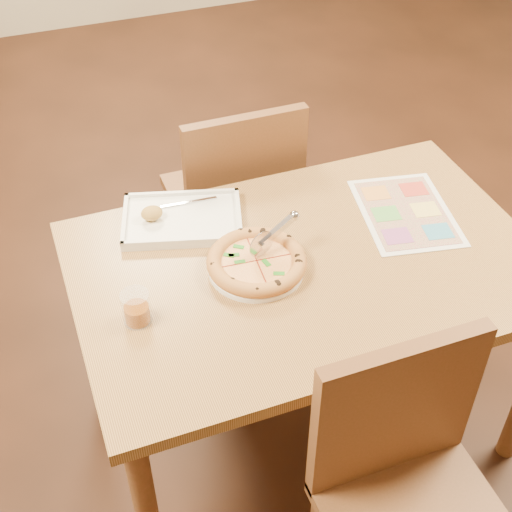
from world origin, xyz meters
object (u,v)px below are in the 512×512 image
object	(u,v)px
plate	(256,268)
appetizer_tray	(180,220)
glass_tumbler	(136,309)
menu	(406,212)
dining_table	(307,283)
pizza_cutter	(272,235)
pizza	(257,262)
chair_far	(237,187)
chair_near	(408,471)

from	to	relation	value
plate	appetizer_tray	world-z (taller)	appetizer_tray
glass_tumbler	menu	distance (m)	0.88
plate	appetizer_tray	distance (m)	0.30
dining_table	appetizer_tray	bearing A→B (deg)	134.69
plate	glass_tumbler	bearing A→B (deg)	-167.98
plate	glass_tumbler	distance (m)	0.36
plate	glass_tumbler	xyz separation A→B (m)	(-0.35, -0.07, 0.03)
dining_table	glass_tumbler	bearing A→B (deg)	-173.60
pizza_cutter	glass_tumbler	size ratio (longest dim) A/B	1.69
dining_table	menu	size ratio (longest dim) A/B	3.50
plate	pizza	xyz separation A→B (m)	(0.00, 0.00, 0.02)
pizza	glass_tumbler	world-z (taller)	glass_tumbler
pizza_cutter	plate	bearing A→B (deg)	-172.50
chair_far	appetizer_tray	distance (m)	0.45
chair_near	plate	distance (m)	0.66
chair_far	plate	bearing A→B (deg)	75.75
chair_far	plate	world-z (taller)	chair_far
chair_far	pizza	distance (m)	0.63
appetizer_tray	glass_tumbler	xyz separation A→B (m)	(-0.21, -0.35, 0.03)
pizza_cutter	glass_tumbler	world-z (taller)	pizza_cutter
chair_far	glass_tumbler	bearing A→B (deg)	52.91
chair_far	pizza_cutter	size ratio (longest dim) A/B	3.03
chair_near	chair_far	bearing A→B (deg)	90.00
chair_near	menu	world-z (taller)	chair_near
pizza	pizza_cutter	size ratio (longest dim) A/B	1.77
chair_near	chair_far	world-z (taller)	same
pizza	glass_tumbler	bearing A→B (deg)	-167.89
plate	glass_tumbler	size ratio (longest dim) A/B	2.89
pizza	dining_table	bearing A→B (deg)	-7.64
plate	menu	xyz separation A→B (m)	(0.51, 0.08, -0.00)
chair_far	menu	xyz separation A→B (m)	(0.36, -0.50, 0.16)
plate	pizza_cutter	bearing A→B (deg)	25.37
pizza_cutter	appetizer_tray	distance (m)	0.32
dining_table	menu	distance (m)	0.39
plate	pizza_cutter	world-z (taller)	pizza_cutter
pizza_cutter	glass_tumbler	distance (m)	0.42
plate	pizza_cutter	distance (m)	0.10
glass_tumbler	pizza	bearing A→B (deg)	12.11
chair_near	menu	xyz separation A→B (m)	(0.36, 0.70, 0.16)
chair_near	pizza	distance (m)	0.66
appetizer_tray	chair_far	bearing A→B (deg)	47.39
plate	menu	distance (m)	0.52
dining_table	pizza	world-z (taller)	pizza
dining_table	pizza_cutter	distance (m)	0.20
menu	pizza_cutter	bearing A→B (deg)	-173.53
chair_far	pizza_cutter	xyz separation A→B (m)	(-0.09, -0.56, 0.24)
chair_near	pizza_cutter	distance (m)	0.70
dining_table	menu	world-z (taller)	menu
chair_near	appetizer_tray	xyz separation A→B (m)	(-0.29, 0.89, 0.17)
plate	pizza_cutter	xyz separation A→B (m)	(0.06, 0.03, 0.08)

